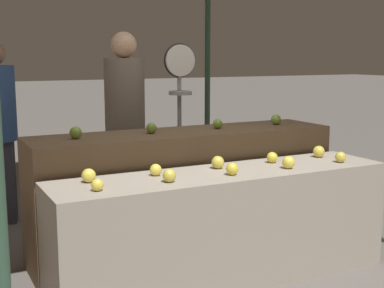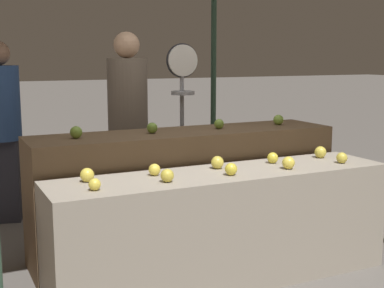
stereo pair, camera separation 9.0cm
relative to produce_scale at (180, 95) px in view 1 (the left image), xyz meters
name	(u,v)px [view 1 (the left image)]	position (x,y,z in m)	size (l,w,h in m)	color
ground_plane	(224,280)	(-0.22, -1.14, -1.18)	(60.00, 60.00, 0.00)	#66605B
display_counter_front	(224,227)	(-0.22, -1.14, -0.80)	(2.35, 0.55, 0.76)	gray
display_counter_back	(185,192)	(-0.22, -0.54, -0.71)	(2.35, 0.55, 0.95)	brown
apple_front_0	(97,185)	(-1.13, -1.25, -0.39)	(0.07, 0.07, 0.07)	yellow
apple_front_1	(169,176)	(-0.67, -1.24, -0.38)	(0.08, 0.08, 0.08)	gold
apple_front_2	(232,169)	(-0.23, -1.25, -0.39)	(0.08, 0.08, 0.08)	gold
apple_front_3	(288,162)	(0.22, -1.25, -0.38)	(0.09, 0.09, 0.09)	yellow
apple_front_4	(341,157)	(0.68, -1.25, -0.39)	(0.08, 0.08, 0.08)	gold
apple_front_5	(89,176)	(-1.11, -1.02, -0.38)	(0.09, 0.09, 0.09)	yellow
apple_front_6	(156,170)	(-0.68, -1.04, -0.39)	(0.08, 0.08, 0.08)	yellow
apple_front_7	(218,162)	(-0.21, -1.03, -0.38)	(0.09, 0.09, 0.09)	gold
apple_front_8	(272,157)	(0.23, -1.04, -0.39)	(0.08, 0.08, 0.08)	gold
apple_front_9	(319,152)	(0.67, -1.02, -0.38)	(0.09, 0.09, 0.09)	gold
apple_back_0	(76,133)	(-1.05, -0.54, -0.19)	(0.09, 0.09, 0.09)	#84AD3D
apple_back_1	(151,128)	(-0.49, -0.54, -0.19)	(0.08, 0.08, 0.08)	#7AA338
apple_back_2	(218,124)	(0.07, -0.54, -0.19)	(0.08, 0.08, 0.08)	#84AD3D
apple_back_3	(276,120)	(0.62, -0.54, -0.19)	(0.08, 0.08, 0.08)	#84AD3D
produce_scale	(180,95)	(0.00, 0.00, 0.00)	(0.29, 0.20, 1.62)	#99999E
person_vendor_at_scale	(125,116)	(-0.40, 0.28, -0.18)	(0.39, 0.39, 1.72)	#2D2D38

